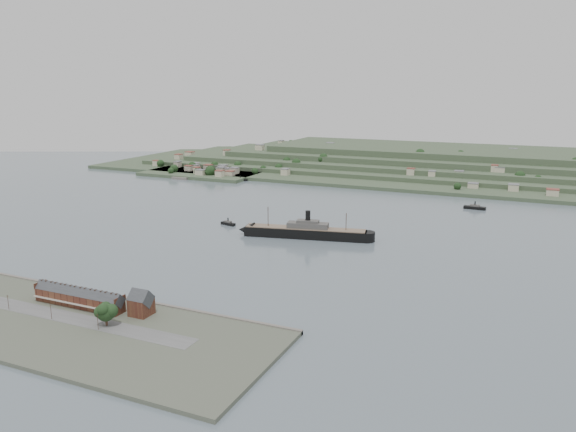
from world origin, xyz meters
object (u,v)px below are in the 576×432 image
at_px(terrace_row, 79,297).
at_px(steamship, 302,232).
at_px(tugboat, 228,223).
at_px(fig_tree, 106,312).
at_px(gabled_building, 141,303).

distance_m(terrace_row, steamship, 188.09).
height_order(tugboat, fig_tree, fig_tree).
height_order(steamship, fig_tree, steamship).
xyz_separation_m(steamship, fig_tree, (-21.15, -194.76, 4.63)).
bearing_deg(fig_tree, gabled_building, 69.40).
relative_size(gabled_building, tugboat, 0.97).
xyz_separation_m(gabled_building, steamship, (14.38, 176.76, -3.40)).
bearing_deg(terrace_row, gabled_building, 6.12).
bearing_deg(fig_tree, terrace_row, 155.53).
height_order(terrace_row, tugboat, terrace_row).
bearing_deg(tugboat, gabled_building, -72.76).
xyz_separation_m(terrace_row, fig_tree, (30.73, -13.99, 2.58)).
bearing_deg(gabled_building, steamship, 85.35).
xyz_separation_m(terrace_row, gabled_building, (37.50, 4.02, 1.34)).
distance_m(steamship, fig_tree, 195.96).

